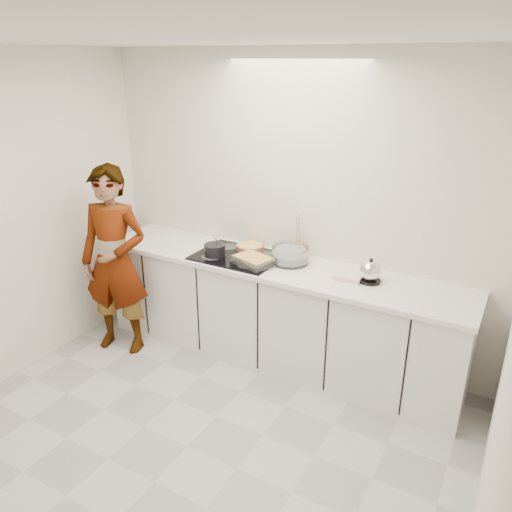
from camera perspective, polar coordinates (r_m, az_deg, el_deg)
The scene contains 15 objects.
floor at distance 3.73m, azimuth -7.79°, elevation -20.78°, with size 3.60×3.20×0.00m, color #BBBBBA.
ceiling at distance 2.76m, azimuth -10.75°, elevation 23.29°, with size 3.60×3.20×0.00m, color white.
wall_back at distance 4.30m, azimuth 4.21°, elevation 5.35°, with size 3.60×0.00×2.60m, color silver.
wall_right at distance 2.47m, azimuth 26.99°, elevation -10.25°, with size 0.02×3.20×2.60m.
base_cabinets at distance 4.36m, azimuth 2.07°, elevation -6.66°, with size 3.20×0.58×0.87m, color silver.
countertop at distance 4.16m, azimuth 2.16°, elevation -1.15°, with size 3.24×0.64×0.04m, color white.
hob at distance 4.30m, azimuth -2.11°, elevation -0.01°, with size 0.72×0.54×0.01m, color black.
tart_dish at distance 4.43m, azimuth -0.66°, elevation 1.08°, with size 0.31×0.31×0.04m.
saucepan at distance 4.29m, azimuth -4.74°, elevation 0.70°, with size 0.22×0.22×0.17m.
baking_dish at distance 4.10m, azimuth -0.30°, elevation -0.45°, with size 0.38×0.32×0.06m.
mixing_bowl at distance 4.16m, azimuth 3.93°, elevation 0.05°, with size 0.39×0.39×0.14m.
tea_towel at distance 3.93m, azimuth 10.48°, elevation -2.39°, with size 0.21×0.15×0.03m, color white.
kettle at distance 3.89m, azimuth 12.91°, elevation -1.78°, with size 0.20×0.20×0.19m.
utensil_crock at distance 4.28m, azimuth 4.85°, elevation 0.69°, with size 0.10×0.10×0.13m, color orange.
cook at distance 4.53m, azimuth -15.84°, elevation -0.62°, with size 0.62×0.41×1.70m, color silver.
Camera 1 is at (1.75, -2.13, 2.51)m, focal length 35.00 mm.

